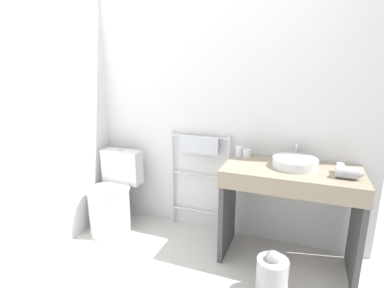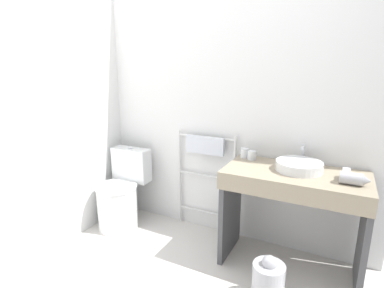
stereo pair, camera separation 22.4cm
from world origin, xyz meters
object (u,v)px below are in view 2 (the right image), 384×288
cup_near_wall (245,153)px  trash_bin (268,283)px  sink_basin (299,166)px  hair_dryer (353,178)px  toilet (121,196)px  cup_near_edge (252,155)px  towel_radiator (205,161)px

cup_near_wall → trash_bin: bearing=-58.1°
sink_basin → hair_dryer: bearing=-17.3°
toilet → cup_near_edge: bearing=10.2°
toilet → trash_bin: bearing=-13.5°
towel_radiator → hair_dryer: 1.28m
sink_basin → hair_dryer: size_ratio=1.81×
toilet → hair_dryer: 2.10m
hair_dryer → trash_bin: 0.91m
cup_near_edge → trash_bin: cup_near_edge is taller
hair_dryer → cup_near_edge: bearing=163.2°
towel_radiator → cup_near_wall: (0.40, -0.05, 0.15)m
trash_bin → cup_near_edge: bearing=118.2°
sink_basin → trash_bin: sink_basin is taller
toilet → towel_radiator: (0.80, 0.31, 0.40)m
cup_near_wall → cup_near_edge: (0.07, -0.03, -0.00)m
trash_bin → hair_dryer: bearing=41.4°
towel_radiator → trash_bin: towel_radiator is taller
toilet → hair_dryer: size_ratio=4.11×
cup_near_edge → hair_dryer: bearing=-16.8°
hair_dryer → trash_bin: (-0.43, -0.38, -0.71)m
cup_near_edge → trash_bin: bearing=-61.8°
cup_near_wall → cup_near_edge: size_ratio=1.10×
toilet → sink_basin: bearing=3.8°
toilet → cup_near_wall: size_ratio=9.52×
cup_near_wall → hair_dryer: size_ratio=0.43×
sink_basin → trash_bin: size_ratio=0.95×
sink_basin → cup_near_wall: 0.49m
toilet → hair_dryer: (2.03, -0.00, 0.55)m
cup_near_wall → hair_dryer: 0.87m
cup_near_edge → towel_radiator: bearing=170.3°
towel_radiator → toilet: bearing=-158.9°
toilet → cup_near_edge: 1.40m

